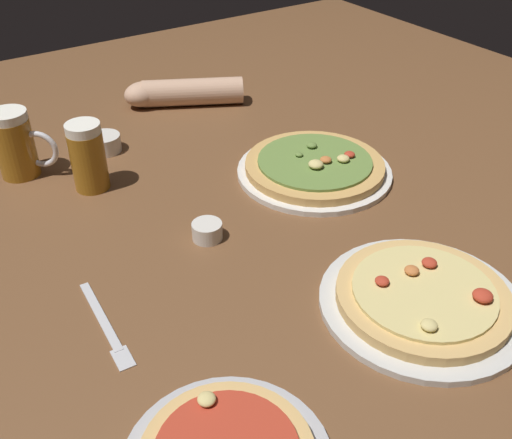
# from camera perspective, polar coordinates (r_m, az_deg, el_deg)

# --- Properties ---
(ground_plane) EXTENTS (2.40, 2.40, 0.03)m
(ground_plane) POSITION_cam_1_polar(r_m,az_deg,el_deg) (1.13, 0.00, -1.45)
(ground_plane) COLOR brown
(pizza_plate_near) EXTENTS (0.33, 0.33, 0.05)m
(pizza_plate_near) POSITION_cam_1_polar(r_m,az_deg,el_deg) (0.98, 15.77, -7.35)
(pizza_plate_near) COLOR silver
(pizza_plate_near) RESTS_ON ground_plane
(pizza_plate_far) EXTENTS (0.34, 0.34, 0.05)m
(pizza_plate_far) POSITION_cam_1_polar(r_m,az_deg,el_deg) (1.29, 5.67, 5.02)
(pizza_plate_far) COLOR silver
(pizza_plate_far) RESTS_ON ground_plane
(beer_mug_dark) EXTENTS (0.07, 0.13, 0.15)m
(beer_mug_dark) POSITION_cam_1_polar(r_m,az_deg,el_deg) (1.26, -16.00, 5.89)
(beer_mug_dark) COLOR #9E6619
(beer_mug_dark) RESTS_ON ground_plane
(beer_mug_amber) EXTENTS (0.12, 0.11, 0.15)m
(beer_mug_amber) POSITION_cam_1_polar(r_m,az_deg,el_deg) (1.36, -22.12, 6.72)
(beer_mug_amber) COLOR #9E6619
(beer_mug_amber) RESTS_ON ground_plane
(ramekin_sauce) EXTENTS (0.06, 0.06, 0.03)m
(ramekin_sauce) POSITION_cam_1_polar(r_m,az_deg,el_deg) (1.09, -4.74, -1.10)
(ramekin_sauce) COLOR silver
(ramekin_sauce) RESTS_ON ground_plane
(ramekin_butter) EXTENTS (0.08, 0.08, 0.04)m
(ramekin_butter) POSITION_cam_1_polar(r_m,az_deg,el_deg) (1.42, -14.41, 7.15)
(ramekin_butter) COLOR silver
(ramekin_butter) RESTS_ON ground_plane
(fork_left) EXTENTS (0.03, 0.21, 0.01)m
(fork_left) POSITION_cam_1_polar(r_m,az_deg,el_deg) (0.95, -14.32, -9.80)
(fork_left) COLOR silver
(fork_left) RESTS_ON ground_plane
(diner_arm) EXTENTS (0.30, 0.19, 0.07)m
(diner_arm) POSITION_cam_1_polar(r_m,az_deg,el_deg) (1.62, -7.44, 12.05)
(diner_arm) COLOR tan
(diner_arm) RESTS_ON ground_plane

